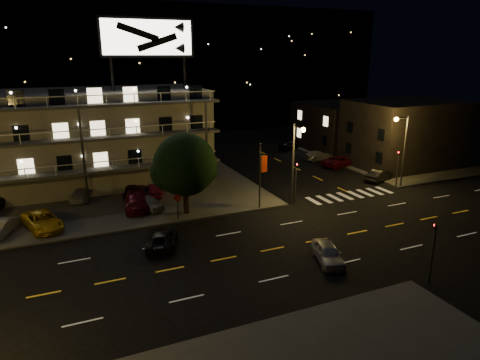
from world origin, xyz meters
name	(u,v)px	position (x,y,z in m)	size (l,w,h in m)	color
ground	(249,254)	(0.00, 0.00, 0.00)	(140.00, 140.00, 0.00)	black
curb_nw	(45,198)	(-14.00, 20.00, 0.07)	(44.00, 24.00, 0.15)	#3D3D3A
curb_ne	(381,158)	(30.00, 20.00, 0.07)	(16.00, 24.00, 0.15)	#3D3D3A
motel	(78,138)	(-9.94, 23.88, 5.34)	(28.00, 13.80, 18.10)	gray
side_bldg_front	(405,133)	(29.99, 16.00, 4.25)	(14.06, 10.00, 8.50)	black
side_bldg_back	(348,126)	(29.99, 28.00, 3.50)	(14.06, 12.00, 7.00)	black
hill_backdrop	(81,68)	(-5.94, 68.78, 11.55)	(120.00, 25.00, 24.00)	black
streetlight_nc	(295,156)	(8.50, 7.94, 4.96)	(0.44, 1.92, 8.00)	#2D2D30
streetlight_ne	(403,144)	(22.14, 8.30, 4.96)	(1.92, 0.44, 8.00)	#2D2D30
signal_nw	(296,178)	(9.00, 8.50, 2.57)	(0.20, 0.27, 4.60)	#2D2D30
signal_sw	(433,247)	(9.00, -8.50, 2.57)	(0.20, 0.27, 4.60)	#2D2D30
signal_ne	(398,165)	(22.00, 8.50, 2.57)	(0.27, 0.20, 4.60)	#2D2D30
banner_north	(261,174)	(5.09, 8.40, 3.43)	(0.83, 0.16, 6.40)	#2D2D30
stop_sign	(178,202)	(-3.00, 8.57, 1.71)	(0.91, 0.11, 2.61)	#2D2D30
tree	(184,167)	(-1.92, 9.76, 4.58)	(5.93, 5.71, 7.46)	black
lot_car_1	(0,228)	(-17.20, 10.80, 0.77)	(1.32, 3.78, 1.25)	#99999E
lot_car_2	(42,221)	(-14.05, 11.02, 0.86)	(2.34, 5.08, 1.41)	gold
lot_car_3	(136,201)	(-5.88, 12.83, 0.91)	(2.13, 5.24, 1.52)	#580C19
lot_car_4	(150,203)	(-4.76, 12.18, 0.78)	(1.48, 3.68, 1.25)	#99999E
lot_car_7	(82,194)	(-10.44, 17.50, 0.77)	(1.73, 4.25, 1.23)	#99999E
lot_car_8	(132,190)	(-5.62, 16.69, 0.79)	(1.51, 3.75, 1.28)	black
lot_car_9	(157,189)	(-3.18, 15.86, 0.79)	(1.36, 3.89, 1.28)	#580C19
side_car_0	(380,175)	(22.02, 11.14, 0.71)	(1.49, 4.28, 1.41)	black
side_car_1	(340,161)	(21.82, 18.60, 0.74)	(2.44, 5.30, 1.47)	#580C19
side_car_2	(318,156)	(21.16, 22.70, 0.64)	(1.78, 4.39, 1.27)	#99999E
side_car_3	(289,145)	(20.73, 30.25, 0.69)	(1.64, 4.07, 1.39)	black
road_car_east	(328,253)	(4.66, -3.39, 0.68)	(1.60, 3.98, 1.36)	#99999E
road_car_west	(162,238)	(-5.55, 3.97, 0.63)	(2.10, 4.54, 1.26)	black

